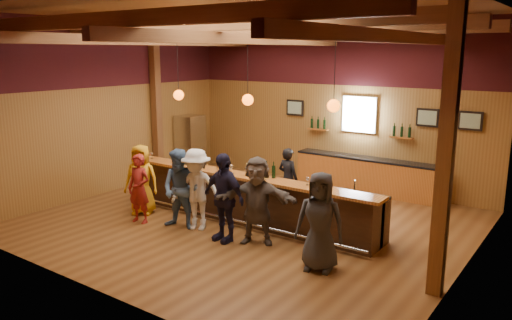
# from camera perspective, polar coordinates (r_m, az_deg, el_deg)

# --- Properties ---
(room) EXTENTS (9.04, 9.00, 4.52)m
(room) POSITION_cam_1_polar(r_m,az_deg,el_deg) (10.57, -0.77, 9.68)
(room) COLOR brown
(room) RESTS_ON ground
(bar_counter) EXTENTS (6.30, 1.07, 1.11)m
(bar_counter) POSITION_cam_1_polar(r_m,az_deg,el_deg) (11.09, -0.38, -4.33)
(bar_counter) COLOR black
(bar_counter) RESTS_ON ground
(back_bar_cabinet) EXTENTS (4.00, 0.52, 0.95)m
(back_bar_cabinet) POSITION_cam_1_polar(r_m,az_deg,el_deg) (13.57, 12.60, -1.71)
(back_bar_cabinet) COLOR #974F1B
(back_bar_cabinet) RESTS_ON ground
(window) EXTENTS (0.95, 0.09, 0.95)m
(window) POSITION_cam_1_polar(r_m,az_deg,el_deg) (13.65, 11.73, 5.13)
(window) COLOR silver
(window) RESTS_ON room
(framed_pictures) EXTENTS (5.35, 0.05, 0.45)m
(framed_pictures) POSITION_cam_1_polar(r_m,az_deg,el_deg) (13.31, 15.14, 5.00)
(framed_pictures) COLOR black
(framed_pictures) RESTS_ON room
(wine_shelves) EXTENTS (3.00, 0.18, 0.30)m
(wine_shelves) POSITION_cam_1_polar(r_m,az_deg,el_deg) (13.65, 11.54, 3.32)
(wine_shelves) COLOR #974F1B
(wine_shelves) RESTS_ON room
(pendant_lights) EXTENTS (4.24, 0.24, 1.37)m
(pendant_lights) POSITION_cam_1_polar(r_m,az_deg,el_deg) (10.56, -0.95, 6.93)
(pendant_lights) COLOR black
(pendant_lights) RESTS_ON room
(stainless_fridge) EXTENTS (0.70, 0.70, 1.80)m
(stainless_fridge) POSITION_cam_1_polar(r_m,az_deg,el_deg) (15.39, -7.51, 1.75)
(stainless_fridge) COLOR silver
(stainless_fridge) RESTS_ON ground
(customer_orange) EXTENTS (0.94, 0.82, 1.63)m
(customer_orange) POSITION_cam_1_polar(r_m,az_deg,el_deg) (11.77, -12.96, -2.18)
(customer_orange) COLOR orange
(customer_orange) RESTS_ON ground
(customer_redvest) EXTENTS (0.60, 0.43, 1.53)m
(customer_redvest) POSITION_cam_1_polar(r_m,az_deg,el_deg) (11.20, -13.21, -3.21)
(customer_redvest) COLOR maroon
(customer_redvest) RESTS_ON ground
(customer_denim) EXTENTS (0.95, 0.81, 1.71)m
(customer_denim) POSITION_cam_1_polar(r_m,az_deg,el_deg) (10.64, -8.61, -3.33)
(customer_denim) COLOR #47668E
(customer_denim) RESTS_ON ground
(customer_white) EXTENTS (1.27, 0.98, 1.74)m
(customer_white) POSITION_cam_1_polar(r_m,az_deg,el_deg) (10.51, -6.80, -3.39)
(customer_white) COLOR silver
(customer_white) RESTS_ON ground
(customer_navy) EXTENTS (1.09, 0.56, 1.78)m
(customer_navy) POSITION_cam_1_polar(r_m,az_deg,el_deg) (9.85, -3.74, -4.28)
(customer_navy) COLOR black
(customer_navy) RESTS_ON ground
(customer_brown) EXTENTS (1.67, 1.15, 1.73)m
(customer_brown) POSITION_cam_1_polar(r_m,az_deg,el_deg) (9.71, 0.11, -4.65)
(customer_brown) COLOR #564D45
(customer_brown) RESTS_ON ground
(customer_dark) EXTENTS (0.95, 0.74, 1.73)m
(customer_dark) POSITION_cam_1_polar(r_m,az_deg,el_deg) (8.62, 7.32, -7.00)
(customer_dark) COLOR #2B2B2E
(customer_dark) RESTS_ON ground
(bartender) EXTENTS (0.58, 0.41, 1.48)m
(bartender) POSITION_cam_1_polar(r_m,az_deg,el_deg) (11.86, 3.68, -2.14)
(bartender) COLOR black
(bartender) RESTS_ON ground
(ice_bucket) EXTENTS (0.23, 0.23, 0.25)m
(ice_bucket) POSITION_cam_1_polar(r_m,az_deg,el_deg) (10.66, -0.56, -1.06)
(ice_bucket) COLOR brown
(ice_bucket) RESTS_ON bar_counter
(bottle_a) EXTENTS (0.08, 0.08, 0.36)m
(bottle_a) POSITION_cam_1_polar(r_m,az_deg,el_deg) (10.42, 1.20, -1.28)
(bottle_a) COLOR black
(bottle_a) RESTS_ON bar_counter
(bottle_b) EXTENTS (0.08, 0.08, 0.35)m
(bottle_b) POSITION_cam_1_polar(r_m,az_deg,el_deg) (10.40, 2.03, -1.33)
(bottle_b) COLOR black
(bottle_b) RESTS_ON bar_counter
(glass_a) EXTENTS (0.07, 0.07, 0.17)m
(glass_a) POSITION_cam_1_polar(r_m,az_deg,el_deg) (12.51, -11.84, 0.67)
(glass_a) COLOR silver
(glass_a) RESTS_ON bar_counter
(glass_b) EXTENTS (0.08, 0.08, 0.17)m
(glass_b) POSITION_cam_1_polar(r_m,az_deg,el_deg) (11.92, -8.82, 0.23)
(glass_b) COLOR silver
(glass_b) RESTS_ON bar_counter
(glass_c) EXTENTS (0.08, 0.08, 0.17)m
(glass_c) POSITION_cam_1_polar(r_m,az_deg,el_deg) (11.75, -8.32, 0.06)
(glass_c) COLOR silver
(glass_c) RESTS_ON bar_counter
(glass_d) EXTENTS (0.08, 0.08, 0.19)m
(glass_d) POSITION_cam_1_polar(r_m,az_deg,el_deg) (11.39, -6.10, -0.20)
(glass_d) COLOR silver
(glass_d) RESTS_ON bar_counter
(glass_e) EXTENTS (0.09, 0.09, 0.19)m
(glass_e) POSITION_cam_1_polar(r_m,az_deg,el_deg) (10.83, -2.82, -0.78)
(glass_e) COLOR silver
(glass_e) RESTS_ON bar_counter
(glass_f) EXTENTS (0.07, 0.07, 0.16)m
(glass_f) POSITION_cam_1_polar(r_m,az_deg,el_deg) (10.24, 0.96, -1.66)
(glass_f) COLOR silver
(glass_f) RESTS_ON bar_counter
(glass_g) EXTENTS (0.07, 0.07, 0.17)m
(glass_g) POSITION_cam_1_polar(r_m,az_deg,el_deg) (9.91, 5.92, -2.18)
(glass_g) COLOR silver
(glass_g) RESTS_ON bar_counter
(glass_h) EXTENTS (0.09, 0.09, 0.20)m
(glass_h) POSITION_cam_1_polar(r_m,az_deg,el_deg) (9.64, 8.04, -2.50)
(glass_h) COLOR silver
(glass_h) RESTS_ON bar_counter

